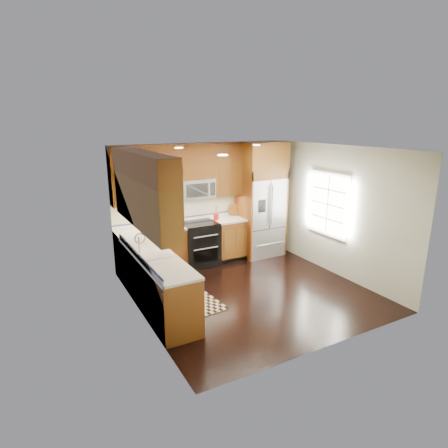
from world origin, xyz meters
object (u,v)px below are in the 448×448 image
refrigerator (261,200)px  utensil_crock (216,215)px  range (199,244)px  knife_block (178,219)px  rug (183,298)px

refrigerator → utensil_crock: size_ratio=8.10×
range → utensil_crock: bearing=6.8°
refrigerator → knife_block: 2.01m
range → refrigerator: (1.55, -0.04, 0.83)m
refrigerator → utensil_crock: refrigerator is taller
refrigerator → utensil_crock: 1.14m
refrigerator → rug: bearing=-152.3°
rug → utensil_crock: 2.23m
range → knife_block: knife_block is taller
utensil_crock → knife_block: bearing=176.2°
range → rug: 1.71m
rug → utensil_crock: bearing=39.7°
refrigerator → range: bearing=178.6°
utensil_crock → rug: bearing=-134.7°
rug → knife_block: knife_block is taller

